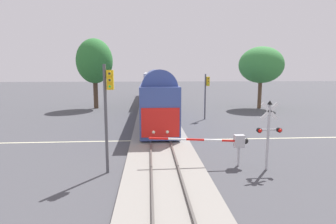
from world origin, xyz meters
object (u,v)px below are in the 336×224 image
at_px(crossing_signal_mast, 269,128).
at_px(traffic_signal_far_side, 207,89).
at_px(oak_behind_train, 94,61).
at_px(maple_right_background, 261,65).
at_px(crossing_gate_near, 229,142).
at_px(commuter_train, 155,89).
at_px(traffic_signal_median, 108,101).

relative_size(crossing_signal_mast, traffic_signal_far_side, 0.77).
height_order(traffic_signal_far_side, oak_behind_train, oak_behind_train).
xyz_separation_m(traffic_signal_far_side, maple_right_background, (9.42, 8.36, 2.75)).
bearing_deg(maple_right_background, crossing_gate_near, -115.67).
bearing_deg(commuter_train, crossing_gate_near, -81.29).
relative_size(crossing_signal_mast, oak_behind_train, 0.39).
height_order(commuter_train, traffic_signal_far_side, commuter_train).
distance_m(commuter_train, traffic_signal_far_side, 10.49).
relative_size(crossing_gate_near, traffic_signal_far_side, 1.13).
xyz_separation_m(crossing_gate_near, oak_behind_train, (-12.01, 25.06, 5.20)).
distance_m(commuter_train, oak_behind_train, 9.24).
relative_size(traffic_signal_far_side, maple_right_background, 0.58).
bearing_deg(commuter_train, oak_behind_train, 172.62).
relative_size(commuter_train, traffic_signal_median, 7.29).
xyz_separation_m(traffic_signal_median, oak_behind_train, (-5.41, 25.69, 2.78)).
bearing_deg(traffic_signal_median, traffic_signal_far_side, 61.73).
bearing_deg(traffic_signal_far_side, traffic_signal_median, -118.27).
bearing_deg(oak_behind_train, crossing_gate_near, -64.40).
distance_m(traffic_signal_far_side, maple_right_background, 12.89).
xyz_separation_m(crossing_signal_mast, traffic_signal_median, (-8.55, 0.15, 1.49)).
distance_m(crossing_gate_near, maple_right_background, 26.42).
relative_size(maple_right_background, oak_behind_train, 0.89).
bearing_deg(traffic_signal_median, crossing_signal_mast, -0.99).
distance_m(commuter_train, crossing_signal_mast, 25.39).
xyz_separation_m(traffic_signal_far_side, traffic_signal_median, (-8.44, -15.70, 0.48)).
relative_size(traffic_signal_far_side, oak_behind_train, 0.51).
distance_m(commuter_train, crossing_gate_near, 24.30).
xyz_separation_m(commuter_train, traffic_signal_median, (-2.93, -24.61, 1.06)).
bearing_deg(maple_right_background, commuter_train, 177.91).
bearing_deg(maple_right_background, crossing_signal_mast, -111.05).
distance_m(crossing_gate_near, oak_behind_train, 28.27).
bearing_deg(traffic_signal_far_side, oak_behind_train, 144.20).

